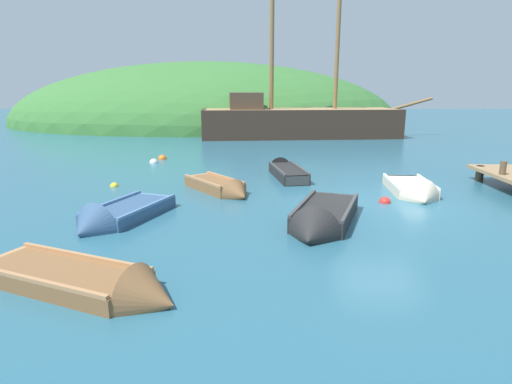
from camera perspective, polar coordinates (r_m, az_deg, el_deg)
The scene contains 13 objects.
ground_plane at distance 12.75m, azimuth 16.90°, elevation -1.83°, with size 120.00×120.00×0.00m, color #285B70.
shore_hill at distance 43.70m, azimuth -6.77°, elevation 9.48°, with size 38.06×27.94×11.81m, color #387033.
sailing_ship at distance 29.77m, azimuth 5.72°, elevation 8.95°, with size 16.33×5.05×13.57m.
rowboat_far at distance 14.32m, azimuth 20.69°, elevation -0.03°, with size 1.42×3.00×1.19m.
rowboat_center at distance 11.30m, azimuth -18.67°, elevation -3.48°, with size 2.26×3.42×1.20m.
rowboat_near_dock at distance 13.79m, azimuth -4.77°, elevation 0.42°, with size 2.58×2.92×0.93m.
rowboat_portside at distance 7.72m, azimuth -21.40°, elevation -11.92°, with size 4.01×2.50×1.10m.
rowboat_outer_left at distance 16.51m, azimuth 3.99°, elevation 2.72°, with size 1.54×3.63×0.91m.
rowboat_outer_right at distance 10.48m, azimuth 8.91°, elevation -3.99°, with size 2.34×3.70×1.23m.
buoy_white at distance 19.88m, azimuth -13.77°, elevation 3.90°, with size 0.38×0.38×0.38m, color white.
buoy_yellow at distance 15.43m, azimuth -18.76°, elevation 0.72°, with size 0.29×0.29×0.29m, color yellow.
buoy_red at distance 13.15m, azimuth 17.17°, elevation -1.37°, with size 0.36×0.36×0.36m, color red.
buoy_orange at distance 20.86m, azimuth -12.64°, elevation 4.42°, with size 0.41×0.41×0.41m, color orange.
Camera 1 is at (-3.54, -11.79, 3.34)m, focal length 29.32 mm.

